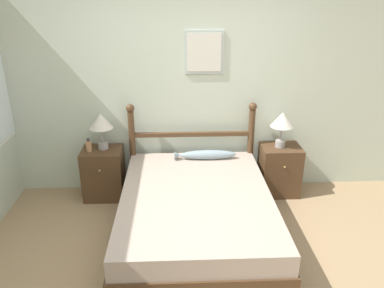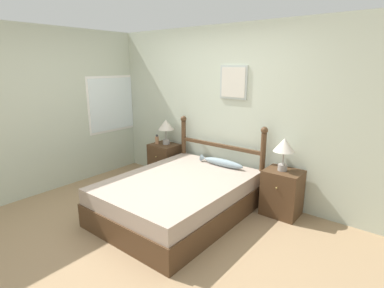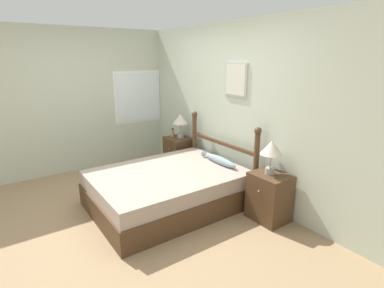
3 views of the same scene
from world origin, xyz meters
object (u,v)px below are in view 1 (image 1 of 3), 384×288
Objects in this scene: bed at (196,215)px; table_lamp_right at (282,122)px; nightstand_right at (279,170)px; bottle at (89,145)px; table_lamp_left at (101,123)px; fish_pillow at (206,155)px; nightstand_left at (104,173)px.

table_lamp_right reaches higher than bed.
bottle is (-2.30, -0.04, 0.39)m from nightstand_right.
table_lamp_right is (2.13, -0.04, 0.00)m from table_lamp_left.
table_lamp_left reaches higher than fish_pillow.
nightstand_right and fish_pillow have the same top height.
table_lamp_left reaches higher than nightstand_left.
table_lamp_left is 0.30m from bottle.
table_lamp_right is at bearing -0.09° from nightstand_left.
nightstand_right is at bearing -0.96° from table_lamp_left.
table_lamp_left is (-2.15, 0.04, 0.64)m from nightstand_right.
nightstand_left is 0.41m from bottle.
table_lamp_right is (1.06, 0.87, 0.70)m from bed.
nightstand_right is (1.08, 0.87, 0.06)m from bed.
table_lamp_right is 2.29m from bottle.
table_lamp_right reaches higher than bottle.
table_lamp_left reaches higher than nightstand_right.
bottle reaches higher than fish_pillow.
nightstand_left is 1.27m from fish_pillow.
bed is 3.26× the size of nightstand_left.
nightstand_left is at bearing 141.10° from bed.
table_lamp_left is (-1.07, 0.91, 0.70)m from bed.
bed is at bearing -40.51° from table_lamp_left.
nightstand_left is 0.64m from table_lamp_left.
bed is 1.54m from table_lamp_right.
bottle is at bearing -153.32° from table_lamp_left.
nightstand_left is 2.24m from table_lamp_right.
bottle reaches higher than nightstand_right.
nightstand_right is 3.76× the size of bottle.
table_lamp_right reaches higher than nightstand_right.
bed is at bearing -38.90° from nightstand_left.
bottle is (-0.15, -0.08, -0.25)m from table_lamp_left.
bed is 12.25× the size of bottle.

